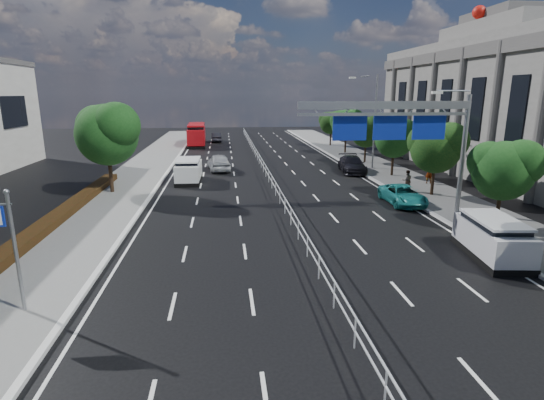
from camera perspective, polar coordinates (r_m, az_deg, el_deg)
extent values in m
plane|color=black|center=(16.07, 7.55, -12.86)|extent=(160.00, 160.00, 0.00)
cube|color=silver|center=(16.51, -25.35, -13.15)|extent=(0.25, 140.00, 0.15)
cube|color=silver|center=(37.07, -0.73, 4.45)|extent=(0.05, 85.00, 0.05)
cube|color=silver|center=(37.15, -0.73, 3.77)|extent=(0.05, 85.00, 0.05)
cube|color=black|center=(22.29, -31.93, -6.12)|extent=(1.00, 36.00, 0.44)
cylinder|color=gray|center=(16.31, -31.13, -6.44)|extent=(0.12, 0.12, 4.20)
sphere|color=gray|center=(15.76, -32.12, 0.93)|extent=(0.18, 0.18, 0.18)
cylinder|color=gray|center=(28.02, 24.27, 5.41)|extent=(0.28, 0.28, 7.20)
cube|color=gray|center=(25.59, 15.06, 12.21)|extent=(10.20, 0.25, 0.45)
cube|color=gray|center=(25.61, 14.99, 11.10)|extent=(10.20, 0.18, 0.18)
cylinder|color=gray|center=(27.28, 23.24, 13.35)|extent=(2.00, 0.10, 0.10)
cube|color=silver|center=(26.81, 21.30, 13.32)|extent=(0.60, 0.25, 0.15)
cube|color=#0D2495|center=(26.96, 20.36, 9.12)|extent=(2.00, 0.08, 1.40)
cube|color=white|center=(27.00, 20.32, 9.14)|extent=(1.80, 0.02, 1.20)
cube|color=#0D2495|center=(25.97, 15.56, 9.33)|extent=(2.00, 0.08, 1.40)
cube|color=white|center=(26.02, 15.52, 9.34)|extent=(1.80, 0.02, 1.20)
cube|color=#0D2495|center=(25.18, 10.42, 9.47)|extent=(2.00, 0.08, 1.40)
cube|color=white|center=(25.23, 10.38, 9.48)|extent=(1.80, 0.02, 1.20)
cylinder|color=gray|center=(42.48, 13.65, 10.06)|extent=(0.16, 0.16, 9.00)
cylinder|color=gray|center=(42.03, 12.40, 15.96)|extent=(0.10, 2.40, 0.10)
cube|color=silver|center=(41.66, 10.76, 15.85)|extent=(0.60, 0.25, 0.15)
cube|color=slate|center=(45.29, 31.75, 10.51)|extent=(14.00, 36.00, 12.00)
cube|color=#4C4947|center=(41.46, 24.49, 17.59)|extent=(0.40, 36.00, 1.00)
sphere|color=#B2140C|center=(42.28, 26.09, 21.73)|extent=(1.10, 1.10, 1.10)
cylinder|color=black|center=(33.40, -20.90, 3.74)|extent=(0.28, 0.28, 3.50)
sphere|color=#133D13|center=(33.07, -21.30, 8.15)|extent=(4.40, 4.40, 4.40)
sphere|color=#133D13|center=(32.16, -20.17, 9.36)|extent=(3.30, 3.30, 3.30)
sphere|color=#133D13|center=(33.86, -22.38, 9.13)|extent=(3.08, 3.08, 3.08)
cylinder|color=black|center=(26.28, 28.15, -0.66)|extent=(0.21, 0.21, 2.60)
sphere|color=#133D13|center=(25.91, 28.64, 3.46)|extent=(3.20, 3.20, 3.20)
sphere|color=#133D13|center=(25.83, 30.55, 4.37)|extent=(2.40, 2.40, 2.40)
sphere|color=#133D13|center=(25.93, 27.14, 4.58)|extent=(2.24, 2.24, 2.24)
cylinder|color=black|center=(32.54, 20.83, 2.86)|extent=(0.22, 0.22, 2.80)
sphere|color=black|center=(32.23, 21.16, 6.47)|extent=(3.50, 3.50, 3.50)
sphere|color=black|center=(32.04, 22.79, 7.29)|extent=(2.62, 2.62, 2.62)
sphere|color=black|center=(32.37, 19.83, 7.42)|extent=(2.45, 2.45, 2.45)
cylinder|color=black|center=(39.26, 15.90, 4.97)|extent=(0.22, 0.22, 2.70)
sphere|color=#133D13|center=(39.00, 16.10, 7.87)|extent=(3.30, 3.30, 3.30)
sphere|color=#133D13|center=(38.76, 17.35, 8.55)|extent=(2.48, 2.48, 2.47)
sphere|color=#133D13|center=(39.21, 15.08, 8.60)|extent=(2.31, 2.31, 2.31)
cylinder|color=black|center=(46.21, 12.42, 6.47)|extent=(0.21, 0.21, 2.65)
sphere|color=black|center=(46.00, 12.55, 8.89)|extent=(3.20, 3.20, 3.20)
sphere|color=black|center=(45.72, 13.55, 9.47)|extent=(2.40, 2.40, 2.40)
sphere|color=black|center=(46.24, 11.72, 9.49)|extent=(2.24, 2.24, 2.24)
cylinder|color=black|center=(53.30, 9.84, 7.69)|extent=(0.23, 0.23, 2.85)
sphere|color=#133D13|center=(53.11, 9.94, 9.95)|extent=(3.60, 3.60, 3.60)
sphere|color=#133D13|center=(52.76, 10.90, 10.50)|extent=(2.70, 2.70, 2.70)
sphere|color=#133D13|center=(53.43, 9.14, 10.50)|extent=(2.52, 2.52, 2.52)
cylinder|color=black|center=(60.51, 7.86, 8.40)|extent=(0.21, 0.21, 2.60)
sphere|color=black|center=(60.35, 7.92, 10.22)|extent=(3.10, 3.10, 3.10)
sphere|color=black|center=(60.02, 8.63, 10.67)|extent=(2.32, 2.33, 2.32)
sphere|color=black|center=(60.64, 7.32, 10.65)|extent=(2.17, 2.17, 2.17)
cube|color=black|center=(36.37, -11.07, 2.65)|extent=(2.03, 4.54, 0.32)
cube|color=white|center=(36.23, -11.13, 3.86)|extent=(1.99, 4.45, 1.33)
cube|color=black|center=(36.12, -11.18, 4.89)|extent=(1.81, 3.21, 0.59)
cube|color=white|center=(36.07, -11.20, 5.35)|extent=(1.89, 3.48, 0.12)
cylinder|color=black|center=(35.01, -12.61, 2.41)|extent=(0.29, 0.67, 0.66)
cylinder|color=black|center=(34.84, -10.00, 2.48)|extent=(0.29, 0.67, 0.66)
cylinder|color=black|center=(37.85, -12.09, 3.31)|extent=(0.29, 0.67, 0.66)
cylinder|color=black|center=(37.69, -9.67, 3.38)|extent=(0.29, 0.67, 0.66)
cube|color=black|center=(62.46, -10.04, 7.43)|extent=(2.69, 10.09, 0.30)
cube|color=#9F0B10|center=(62.33, -10.09, 8.61)|extent=(2.64, 9.89, 2.04)
cube|color=black|center=(62.24, -10.13, 9.54)|extent=(2.37, 7.13, 0.90)
cube|color=#9F0B10|center=(62.21, -10.15, 9.95)|extent=(2.48, 7.73, 0.18)
cylinder|color=black|center=(59.27, -11.08, 7.18)|extent=(0.28, 0.63, 0.62)
cylinder|color=black|center=(59.20, -9.17, 7.26)|extent=(0.28, 0.63, 0.62)
cylinder|color=black|center=(65.70, -10.83, 7.86)|extent=(0.28, 0.63, 0.62)
cylinder|color=black|center=(65.64, -9.10, 7.93)|extent=(0.28, 0.63, 0.62)
imported|color=#9D9FA3|center=(41.30, -7.16, 5.08)|extent=(2.51, 4.95, 1.62)
imported|color=black|center=(66.12, -7.51, 8.35)|extent=(1.62, 4.16, 1.35)
cube|color=black|center=(21.86, 27.30, -6.47)|extent=(2.47, 4.67, 0.30)
cube|color=#B6B7BE|center=(21.64, 27.52, -4.64)|extent=(2.42, 4.58, 1.26)
cube|color=black|center=(21.46, 27.71, -3.04)|extent=(2.11, 3.35, 0.56)
cube|color=#B6B7BE|center=(21.39, 27.80, -2.33)|extent=(2.22, 3.62, 0.11)
cylinder|color=black|center=(20.27, 27.12, -7.53)|extent=(0.35, 0.66, 0.63)
cylinder|color=black|center=(20.99, 30.97, -7.29)|extent=(0.35, 0.66, 0.63)
cylinder|color=black|center=(22.72, 24.02, -4.92)|extent=(0.35, 0.66, 0.63)
cylinder|color=black|center=(23.37, 27.55, -4.80)|extent=(0.35, 0.66, 0.63)
imported|color=#1A7676|center=(29.80, 17.17, 0.66)|extent=(2.09, 4.51, 1.25)
imported|color=black|center=(40.75, 10.71, 4.73)|extent=(2.63, 5.35, 1.50)
imported|color=gray|center=(36.61, 20.37, 3.39)|extent=(0.64, 0.44, 1.66)
imported|color=gray|center=(33.25, 17.69, 2.51)|extent=(0.83, 0.69, 1.57)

